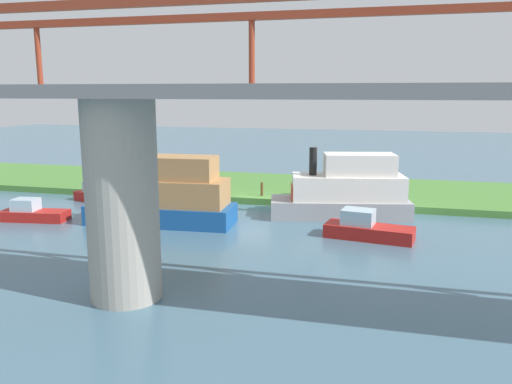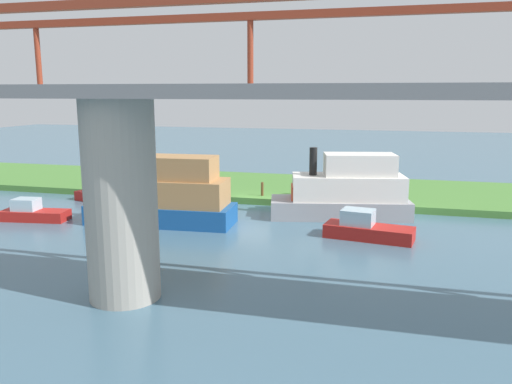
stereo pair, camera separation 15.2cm
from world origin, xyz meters
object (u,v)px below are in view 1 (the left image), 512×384
at_px(houseboat_blue, 32,213).
at_px(pontoon_yellow, 366,228).
at_px(motorboat_red, 165,196).
at_px(mooring_post, 262,189).
at_px(riverboat_paddlewheel, 345,192).
at_px(person_on_bank, 303,186).
at_px(bridge_pylon, 122,201).
at_px(skiff_small, 101,195).

distance_m(houseboat_blue, pontoon_yellow, 21.52).
relative_size(motorboat_red, houseboat_blue, 2.12).
xyz_separation_m(mooring_post, motorboat_red, (4.39, 7.96, 0.76)).
relative_size(mooring_post, motorboat_red, 0.11).
xyz_separation_m(mooring_post, riverboat_paddlewheel, (-6.55, 3.30, 0.73)).
bearing_deg(person_on_bank, pontoon_yellow, 119.62).
bearing_deg(pontoon_yellow, motorboat_red, -1.27).
xyz_separation_m(person_on_bank, motorboat_red, (7.38, 8.95, 0.58)).
distance_m(motorboat_red, houseboat_blue, 9.07).
xyz_separation_m(houseboat_blue, pontoon_yellow, (-21.49, -1.14, 0.08)).
xyz_separation_m(person_on_bank, houseboat_blue, (16.24, 10.37, -0.68)).
distance_m(mooring_post, houseboat_blue, 16.25).
bearing_deg(motorboat_red, riverboat_paddlewheel, -156.93).
distance_m(riverboat_paddlewheel, houseboat_blue, 20.76).
distance_m(bridge_pylon, riverboat_paddlewheel, 18.08).
bearing_deg(person_on_bank, skiff_small, 14.80).
bearing_deg(mooring_post, pontoon_yellow, 134.98).
bearing_deg(riverboat_paddlewheel, motorboat_red, 23.07).
relative_size(person_on_bank, riverboat_paddlewheel, 0.14).
bearing_deg(person_on_bank, bridge_pylon, 79.21).
bearing_deg(skiff_small, bridge_pylon, 123.78).
bearing_deg(motorboat_red, person_on_bank, -129.49).
relative_size(skiff_small, pontoon_yellow, 0.95).
distance_m(person_on_bank, riverboat_paddlewheel, 5.61).
distance_m(skiff_small, houseboat_blue, 6.52).
height_order(motorboat_red, pontoon_yellow, motorboat_red).
bearing_deg(houseboat_blue, person_on_bank, -147.43).
bearing_deg(person_on_bank, motorboat_red, 50.51).
distance_m(mooring_post, skiff_small, 12.42).
bearing_deg(pontoon_yellow, person_on_bank, -60.38).
xyz_separation_m(motorboat_red, houseboat_blue, (8.87, 1.42, -1.26)).
bearing_deg(motorboat_red, bridge_pylon, 106.54).
xyz_separation_m(mooring_post, houseboat_blue, (13.26, 9.38, -0.50)).
xyz_separation_m(person_on_bank, riverboat_paddlewheel, (-3.57, 4.29, 0.55)).
relative_size(bridge_pylon, person_on_bank, 5.83).
bearing_deg(bridge_pylon, houseboat_blue, -39.64).
height_order(bridge_pylon, skiff_small, bridge_pylon).
height_order(person_on_bank, mooring_post, person_on_bank).
relative_size(bridge_pylon, pontoon_yellow, 1.55).
relative_size(houseboat_blue, pontoon_yellow, 0.86).
relative_size(bridge_pylon, houseboat_blue, 1.80).
relative_size(mooring_post, pontoon_yellow, 0.20).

